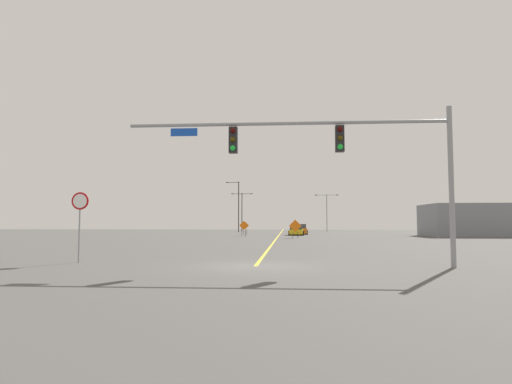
{
  "coord_description": "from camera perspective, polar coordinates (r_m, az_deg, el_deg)",
  "views": [
    {
      "loc": [
        1.3,
        -17.47,
        1.72
      ],
      "look_at": [
        -1.25,
        17.33,
        4.13
      ],
      "focal_mm": 31.04,
      "sensor_mm": 36.0,
      "label": 1
    }
  ],
  "objects": [
    {
      "name": "ground",
      "position": [
        17.61,
        -0.06,
        -9.55
      ],
      "size": [
        184.49,
        184.49,
        0.0
      ],
      "primitive_type": "plane",
      "color": "#4C4947"
    },
    {
      "name": "traffic_signal_assembly",
      "position": [
        17.8,
        10.13,
        5.55
      ],
      "size": [
        12.81,
        0.44,
        6.24
      ],
      "color": "gray",
      "rests_on": "ground"
    },
    {
      "name": "car_yellow_passing",
      "position": [
        60.42,
        5.22,
        -4.94
      ],
      "size": [
        2.17,
        4.44,
        1.39
      ],
      "color": "gold",
      "rests_on": "ground"
    },
    {
      "name": "stop_sign",
      "position": [
        20.55,
        -21.76,
        -2.54
      ],
      "size": [
        0.76,
        0.07,
        3.03
      ],
      "color": "gray",
      "rests_on": "ground"
    },
    {
      "name": "construction_sign_median_near",
      "position": [
        63.69,
        -1.4,
        -4.44
      ],
      "size": [
        1.1,
        0.06,
        1.85
      ],
      "color": "orange",
      "rests_on": "ground"
    },
    {
      "name": "car_orange_approaching",
      "position": [
        64.78,
        5.69,
        -4.84
      ],
      "size": [
        2.13,
        3.99,
        1.5
      ],
      "color": "orange",
      "rests_on": "ground"
    },
    {
      "name": "street_lamp_near_left",
      "position": [
        79.9,
        -2.38,
        -1.57
      ],
      "size": [
        2.4,
        0.24,
        9.13
      ],
      "color": "black",
      "rests_on": "ground"
    },
    {
      "name": "construction_sign_left_lane",
      "position": [
        49.06,
        5.08,
        -4.46
      ],
      "size": [
        1.39,
        0.26,
        2.05
      ],
      "color": "orange",
      "rests_on": "ground"
    },
    {
      "name": "roadside_building_east",
      "position": [
        61.62,
        26.18,
        -3.28
      ],
      "size": [
        11.4,
        8.32,
        4.01
      ],
      "color": "gray",
      "rests_on": "ground"
    },
    {
      "name": "road_centre_stripe",
      "position": [
        68.75,
        3.12,
        -5.38
      ],
      "size": [
        0.16,
        102.49,
        0.01
      ],
      "color": "yellow",
      "rests_on": "ground"
    },
    {
      "name": "street_lamp_near_right",
      "position": [
        87.55,
        -1.83,
        -2.09
      ],
      "size": [
        4.21,
        0.24,
        7.56
      ],
      "color": "black",
      "rests_on": "ground"
    },
    {
      "name": "construction_sign_left_shoulder",
      "position": [
        54.81,
        -1.59,
        -4.46
      ],
      "size": [
        1.14,
        0.19,
        1.93
      ],
      "color": "orange",
      "rests_on": "ground"
    },
    {
      "name": "street_lamp_far_left",
      "position": [
        86.36,
        9.11,
        -2.14
      ],
      "size": [
        4.43,
        0.24,
        7.17
      ],
      "color": "gray",
      "rests_on": "ground"
    }
  ]
}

